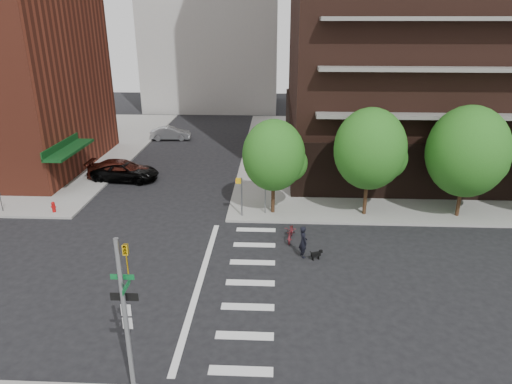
% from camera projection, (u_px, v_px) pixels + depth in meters
% --- Properties ---
extents(ground, '(120.00, 120.00, 0.00)m').
position_uv_depth(ground, '(190.00, 281.00, 22.56)').
color(ground, black).
rests_on(ground, ground).
extents(sidewalk_ne, '(39.00, 33.00, 0.15)m').
position_uv_depth(sidewalk_ne, '(447.00, 153.00, 43.55)').
color(sidewalk_ne, gray).
rests_on(sidewalk_ne, ground).
extents(crosswalk, '(3.85, 13.00, 0.01)m').
position_uv_depth(crosswalk, '(234.00, 282.00, 22.46)').
color(crosswalk, silver).
rests_on(crosswalk, ground).
extents(tree_a, '(4.00, 4.00, 5.90)m').
position_uv_depth(tree_a, '(274.00, 155.00, 28.87)').
color(tree_a, '#301E11').
rests_on(tree_a, sidewalk_ne).
extents(tree_b, '(4.50, 4.50, 6.65)m').
position_uv_depth(tree_b, '(370.00, 149.00, 28.42)').
color(tree_b, '#301E11').
rests_on(tree_b, sidewalk_ne).
extents(tree_c, '(5.00, 5.00, 6.80)m').
position_uv_depth(tree_c, '(467.00, 152.00, 28.20)').
color(tree_c, '#301E11').
rests_on(tree_c, sidewalk_ne).
extents(traffic_signal, '(0.90, 0.75, 6.00)m').
position_uv_depth(traffic_signal, '(129.00, 335.00, 14.63)').
color(traffic_signal, slate).
rests_on(traffic_signal, sidewalk_s).
extents(pedestrian_signal, '(2.18, 0.67, 2.60)m').
position_uv_depth(pedestrian_signal, '(247.00, 191.00, 29.18)').
color(pedestrian_signal, slate).
rests_on(pedestrian_signal, sidewalk_ne).
extents(fire_hydrant, '(0.24, 0.24, 0.73)m').
position_uv_depth(fire_hydrant, '(53.00, 206.00, 30.10)').
color(fire_hydrant, '#A50C0C').
rests_on(fire_hydrant, sidewalk_nw).
extents(parking_meter, '(0.10, 0.08, 1.32)m').
position_uv_depth(parking_meter, '(1.00, 200.00, 30.11)').
color(parking_meter, black).
rests_on(parking_meter, sidewalk_nw).
extents(parked_car_black, '(2.79, 5.35, 1.44)m').
position_uv_depth(parked_car_black, '(126.00, 172.00, 36.29)').
color(parked_car_black, black).
rests_on(parked_car_black, ground).
extents(parked_car_maroon, '(2.29, 5.43, 1.57)m').
position_uv_depth(parked_car_maroon, '(122.00, 170.00, 36.57)').
color(parked_car_maroon, '#421710').
rests_on(parked_car_maroon, ground).
extents(parked_car_silver, '(1.74, 4.29, 1.38)m').
position_uv_depth(parked_car_silver, '(171.00, 133.00, 48.45)').
color(parked_car_silver, gray).
rests_on(parked_car_silver, ground).
extents(scooter, '(0.90, 1.93, 0.98)m').
position_uv_depth(scooter, '(291.00, 232.00, 26.62)').
color(scooter, maroon).
rests_on(scooter, ground).
extents(dog_walker, '(0.76, 0.62, 1.80)m').
position_uv_depth(dog_walker, '(303.00, 242.00, 24.61)').
color(dog_walker, black).
rests_on(dog_walker, ground).
extents(dog, '(0.64, 0.36, 0.54)m').
position_uv_depth(dog, '(316.00, 254.00, 24.48)').
color(dog, black).
rests_on(dog, ground).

